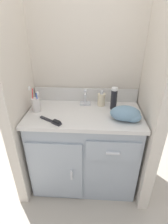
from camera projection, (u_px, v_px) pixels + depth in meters
ground_plane at (84, 179)px, 1.75m from camera, size 6.00×6.00×0.00m
wall_back at (86, 61)px, 1.49m from camera, size 1.10×0.08×2.20m
wall_left at (14, 68)px, 1.26m from camera, size 0.08×0.56×2.20m
wall_right at (158, 70)px, 1.20m from camera, size 0.08×0.56×2.20m
vanity at (84, 148)px, 1.56m from camera, size 0.92×0.50×0.75m
backsplash at (86, 95)px, 1.57m from camera, size 0.92×0.02×0.12m
sink_faucet at (85, 99)px, 1.50m from camera, size 0.09×0.09×0.14m
toothbrush_cup at (36, 104)px, 1.39m from camera, size 0.08×0.07×0.21m
soap_dispenser at (101, 99)px, 1.49m from camera, size 0.06×0.07×0.14m
shaving_cream_can at (114, 99)px, 1.41m from camera, size 0.05×0.05×0.18m
hairbrush at (53, 121)px, 1.26m from camera, size 0.18×0.13×0.03m
hand_towel at (127, 114)px, 1.27m from camera, size 0.23×0.16×0.10m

